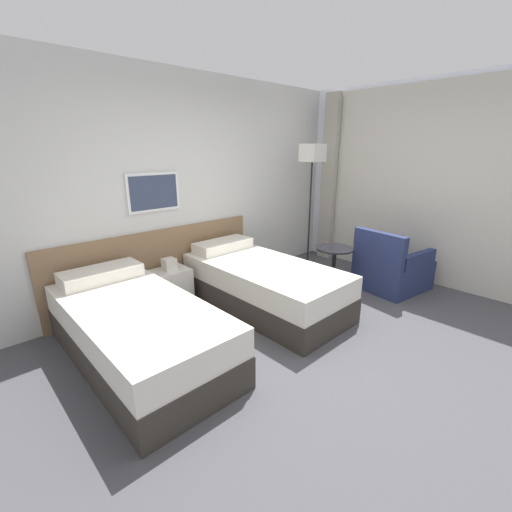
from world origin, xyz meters
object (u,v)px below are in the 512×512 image
Objects in this scene: side_table at (334,260)px; armchair at (391,270)px; nightstand at (171,286)px; bed_near_door at (137,330)px; floor_lamp at (312,162)px; bed_near_window at (263,284)px.

side_table is 0.80m from armchair.
armchair reaches higher than side_table.
side_table is at bearing -30.23° from nightstand.
bed_near_door is 1.07× the size of floor_lamp.
floor_lamp is at bearing -8.15° from nightstand.
floor_lamp reaches higher than bed_near_window.
nightstand reaches higher than side_table.
armchair is at bearing -25.58° from bed_near_window.
floor_lamp is 1.87m from armchair.
nightstand is at bearing 171.85° from floor_lamp.
bed_near_door is 3.44× the size of side_table.
armchair is at bearing -32.86° from nightstand.
armchair reaches higher than nightstand.
floor_lamp is 1.48m from side_table.
bed_near_door is 1.00× the size of bed_near_window.
floor_lamp reaches higher than nightstand.
armchair is at bearing -80.31° from floor_lamp.
side_table is 0.63× the size of armchair.
nightstand is 2.63m from floor_lamp.
bed_near_window is 2.02m from floor_lamp.
nightstand is at bearing 135.04° from bed_near_window.
floor_lamp reaches higher than armchair.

